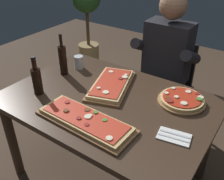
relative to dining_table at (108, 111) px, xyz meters
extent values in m
plane|color=#4C3828|center=(0.00, 0.00, -0.64)|extent=(6.40, 6.40, 0.00)
cube|color=#3D2B1E|center=(0.00, 0.00, 0.08)|extent=(1.40, 0.96, 0.04)
cylinder|color=#3D2B1E|center=(-0.62, -0.40, -0.29)|extent=(0.07, 0.07, 0.70)
cylinder|color=#3D2B1E|center=(-0.62, 0.40, -0.29)|extent=(0.07, 0.07, 0.70)
cylinder|color=#3D2B1E|center=(0.62, 0.40, -0.29)|extent=(0.07, 0.07, 0.70)
cube|color=brown|center=(0.04, -0.28, 0.10)|extent=(0.63, 0.25, 0.02)
cube|color=#DBB270|center=(0.04, -0.28, 0.12)|extent=(0.59, 0.21, 0.02)
cube|color=red|center=(0.04, -0.28, 0.13)|extent=(0.54, 0.19, 0.01)
cylinder|color=maroon|center=(0.01, -0.31, 0.14)|extent=(0.03, 0.03, 0.01)
cylinder|color=#4C7F2D|center=(-0.09, -0.30, 0.14)|extent=(0.03, 0.03, 0.01)
cylinder|color=maroon|center=(0.09, -0.33, 0.14)|extent=(0.03, 0.03, 0.00)
cylinder|color=brown|center=(0.00, -0.22, 0.14)|extent=(0.04, 0.04, 0.00)
cylinder|color=#4C7F2D|center=(0.15, -0.24, 0.14)|extent=(0.03, 0.03, 0.00)
cylinder|color=beige|center=(0.05, -0.25, 0.14)|extent=(0.03, 0.03, 0.01)
cylinder|color=maroon|center=(-0.16, -0.23, 0.14)|extent=(0.03, 0.03, 0.01)
cylinder|color=beige|center=(0.05, -0.27, 0.14)|extent=(0.04, 0.04, 0.01)
cylinder|color=#4C7F2D|center=(0.06, -0.21, 0.14)|extent=(0.03, 0.03, 0.01)
cylinder|color=brown|center=(-0.10, -0.30, 0.14)|extent=(0.03, 0.03, 0.01)
cylinder|color=beige|center=(0.26, -0.35, 0.14)|extent=(0.04, 0.04, 0.01)
cube|color=brown|center=(-0.08, 0.15, 0.10)|extent=(0.40, 0.55, 0.02)
cube|color=#E5C184|center=(-0.08, 0.15, 0.12)|extent=(0.36, 0.50, 0.02)
cube|color=red|center=(-0.08, 0.15, 0.13)|extent=(0.32, 0.46, 0.01)
cylinder|color=beige|center=(-0.02, 0.01, 0.14)|extent=(0.04, 0.04, 0.01)
cylinder|color=beige|center=(-0.17, 0.28, 0.14)|extent=(0.04, 0.04, 0.00)
cylinder|color=beige|center=(-0.05, 0.30, 0.14)|extent=(0.03, 0.03, 0.01)
cylinder|color=beige|center=(-0.03, 0.26, 0.14)|extent=(0.04, 0.04, 0.01)
cylinder|color=beige|center=(-0.10, 0.02, 0.14)|extent=(0.03, 0.03, 0.01)
cylinder|color=maroon|center=(-0.05, 0.23, 0.14)|extent=(0.04, 0.04, 0.00)
cylinder|color=olive|center=(0.42, 0.25, 0.10)|extent=(0.32, 0.32, 0.02)
cylinder|color=#DBB270|center=(0.42, 0.25, 0.12)|extent=(0.29, 0.29, 0.02)
cylinder|color=#B72D19|center=(0.42, 0.25, 0.13)|extent=(0.25, 0.25, 0.01)
cylinder|color=brown|center=(0.35, 0.18, 0.14)|extent=(0.04, 0.04, 0.00)
cylinder|color=beige|center=(0.32, 0.23, 0.14)|extent=(0.03, 0.03, 0.01)
cylinder|color=beige|center=(0.43, 0.34, 0.14)|extent=(0.04, 0.04, 0.00)
cylinder|color=beige|center=(0.46, 0.18, 0.14)|extent=(0.04, 0.04, 0.01)
cylinder|color=maroon|center=(0.38, 0.16, 0.14)|extent=(0.04, 0.04, 0.01)
cylinder|color=#4C7F2D|center=(0.52, 0.28, 0.14)|extent=(0.04, 0.04, 0.01)
cylinder|color=beige|center=(0.39, 0.23, 0.14)|extent=(0.03, 0.03, 0.01)
cylinder|color=beige|center=(0.52, 0.32, 0.14)|extent=(0.04, 0.04, 0.00)
cylinder|color=beige|center=(0.33, 0.32, 0.14)|extent=(0.03, 0.03, 0.01)
cylinder|color=maroon|center=(0.49, 0.35, 0.14)|extent=(0.03, 0.03, 0.00)
cylinder|color=black|center=(-0.45, -0.21, 0.19)|extent=(0.07, 0.07, 0.19)
cylinder|color=black|center=(-0.45, -0.21, 0.32)|extent=(0.03, 0.03, 0.08)
cylinder|color=black|center=(-0.45, -0.21, 0.37)|extent=(0.03, 0.03, 0.01)
cylinder|color=black|center=(-0.50, 0.10, 0.21)|extent=(0.06, 0.06, 0.23)
cylinder|color=black|center=(-0.50, 0.10, 0.37)|extent=(0.02, 0.02, 0.09)
cylinder|color=black|center=(-0.50, 0.10, 0.42)|extent=(0.03, 0.03, 0.01)
cylinder|color=silver|center=(-0.47, 0.25, 0.15)|extent=(0.07, 0.07, 0.11)
cube|color=white|center=(0.52, -0.10, 0.10)|extent=(0.20, 0.14, 0.01)
cube|color=silver|center=(0.52, -0.12, 0.10)|extent=(0.17, 0.04, 0.00)
cube|color=silver|center=(0.52, -0.08, 0.10)|extent=(0.17, 0.04, 0.00)
cube|color=black|center=(0.07, 0.78, -0.21)|extent=(0.44, 0.44, 0.04)
cube|color=black|center=(0.07, 0.98, 0.02)|extent=(0.40, 0.04, 0.42)
cylinder|color=black|center=(-0.12, 0.59, -0.44)|extent=(0.04, 0.04, 0.41)
cylinder|color=black|center=(0.26, 0.59, -0.44)|extent=(0.04, 0.04, 0.41)
cylinder|color=black|center=(-0.12, 0.97, -0.44)|extent=(0.04, 0.04, 0.41)
cylinder|color=black|center=(0.26, 0.97, -0.44)|extent=(0.04, 0.04, 0.41)
cylinder|color=#23232D|center=(-0.03, 0.60, -0.42)|extent=(0.11, 0.11, 0.45)
cylinder|color=#23232D|center=(0.17, 0.60, -0.42)|extent=(0.11, 0.11, 0.45)
cube|color=#23232D|center=(0.07, 0.68, -0.13)|extent=(0.34, 0.40, 0.12)
cube|color=#232328|center=(0.07, 0.78, 0.19)|extent=(0.38, 0.22, 0.52)
sphere|color=#A37556|center=(0.07, 0.78, 0.58)|extent=(0.22, 0.22, 0.22)
cylinder|color=#232328|center=(-0.15, 0.73, 0.21)|extent=(0.09, 0.31, 0.21)
cylinder|color=#232328|center=(0.29, 0.73, 0.21)|extent=(0.09, 0.31, 0.21)
cylinder|color=tan|center=(-1.39, 1.47, -0.47)|extent=(0.29, 0.29, 0.35)
cylinder|color=brown|center=(-1.39, 1.47, -0.05)|extent=(0.04, 0.04, 0.48)
camera|label=1|loc=(0.85, -1.18, 1.06)|focal=41.29mm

